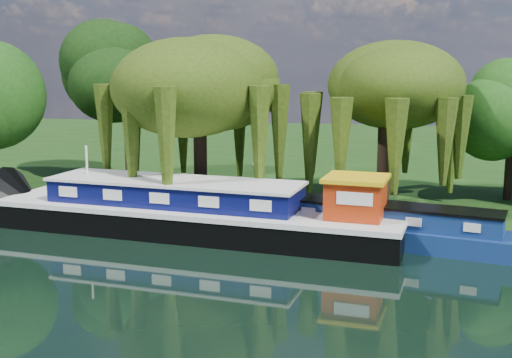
# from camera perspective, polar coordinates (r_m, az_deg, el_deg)

# --- Properties ---
(ground) EXTENTS (120.00, 120.00, 0.00)m
(ground) POSITION_cam_1_polar(r_m,az_deg,el_deg) (23.84, -6.33, -9.16)
(ground) COLOR black
(far_bank) EXTENTS (120.00, 52.00, 0.45)m
(far_bank) POSITION_cam_1_polar(r_m,az_deg,el_deg) (56.34, 4.35, 2.33)
(far_bank) COLOR black
(far_bank) RESTS_ON ground
(dutch_barge) EXTENTS (19.84, 6.67, 4.11)m
(dutch_barge) POSITION_cam_1_polar(r_m,az_deg,el_deg) (30.21, -5.09, -2.98)
(dutch_barge) COLOR black
(dutch_barge) RESTS_ON ground
(narrowboat) EXTENTS (13.59, 5.18, 1.96)m
(narrowboat) POSITION_cam_1_polar(r_m,az_deg,el_deg) (28.99, 11.81, -4.37)
(narrowboat) COLOR navy
(narrowboat) RESTS_ON ground
(willow_left) EXTENTS (7.04, 7.04, 8.43)m
(willow_left) POSITION_cam_1_polar(r_m,az_deg,el_deg) (33.69, -5.06, 7.92)
(willow_left) COLOR black
(willow_left) RESTS_ON far_bank
(willow_right) EXTENTS (6.39, 6.39, 7.79)m
(willow_right) POSITION_cam_1_polar(r_m,az_deg,el_deg) (33.60, 11.48, 7.00)
(willow_right) COLOR black
(willow_right) RESTS_ON far_bank
(tree_far_mid) EXTENTS (5.72, 5.72, 9.36)m
(tree_far_mid) POSITION_cam_1_polar(r_m,az_deg,el_deg) (42.62, -11.38, 8.65)
(tree_far_mid) COLOR black
(tree_far_mid) RESTS_ON far_bank
(lamppost) EXTENTS (0.36, 0.36, 2.56)m
(lamppost) POSITION_cam_1_polar(r_m,az_deg,el_deg) (32.99, 0.02, 0.66)
(lamppost) COLOR silver
(lamppost) RESTS_ON far_bank
(mooring_posts) EXTENTS (19.16, 0.16, 1.00)m
(mooring_posts) POSITION_cam_1_polar(r_m,az_deg,el_deg) (31.48, -2.53, -2.54)
(mooring_posts) COLOR silver
(mooring_posts) RESTS_ON far_bank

